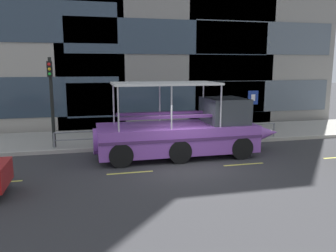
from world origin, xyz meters
name	(u,v)px	position (x,y,z in m)	size (l,w,h in m)	color
ground_plane	(185,164)	(0.00, 0.00, 0.00)	(120.00, 120.00, 0.00)	#333335
sidewalk	(157,136)	(0.00, 5.60, 0.09)	(32.00, 4.80, 0.18)	#99968E
curb_edge	(167,145)	(0.00, 3.11, 0.09)	(32.00, 0.18, 0.18)	#B2ADA3
lane_centreline	(189,168)	(0.00, -0.66, 0.00)	(25.80, 0.12, 0.01)	#DBD64C
curb_guardrail	(173,132)	(0.36, 3.45, 0.71)	(11.84, 0.09, 0.79)	gray
traffic_light_pole	(51,94)	(-5.54, 3.70, 2.79)	(0.24, 0.46, 4.32)	black
parking_sign	(252,106)	(5.01, 3.76, 1.93)	(0.60, 0.12, 2.57)	#4C4F54
duck_tour_boat	(188,132)	(0.53, 1.35, 1.11)	(8.88, 2.67, 3.38)	purple
pedestrian_near_bow	(211,116)	(3.03, 4.86, 1.24)	(0.49, 0.28, 1.75)	#1E2338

